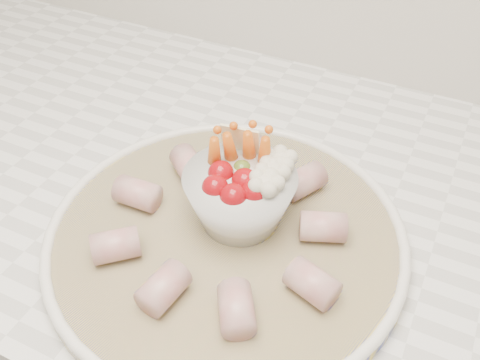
% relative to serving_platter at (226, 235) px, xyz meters
% --- Properties ---
extents(serving_platter, '(0.47, 0.47, 0.02)m').
position_rel_serving_platter_xyz_m(serving_platter, '(0.00, 0.00, 0.00)').
color(serving_platter, navy).
rests_on(serving_platter, kitchen_counter).
extents(veggie_bowl, '(0.12, 0.12, 0.10)m').
position_rel_serving_platter_xyz_m(veggie_bowl, '(0.01, 0.03, 0.04)').
color(veggie_bowl, silver).
rests_on(veggie_bowl, serving_platter).
extents(cured_meat_rolls, '(0.27, 0.27, 0.03)m').
position_rel_serving_platter_xyz_m(cured_meat_rolls, '(0.00, -0.00, 0.02)').
color(cured_meat_rolls, '#AC4F51').
rests_on(cured_meat_rolls, serving_platter).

